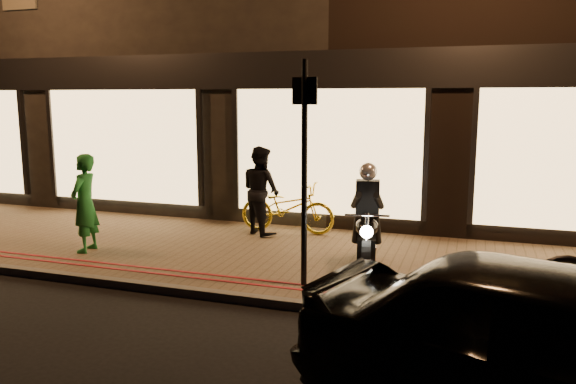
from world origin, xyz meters
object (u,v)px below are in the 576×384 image
at_px(bicycle_gold, 287,208).
at_px(person_green, 85,203).
at_px(parked_car, 575,359).
at_px(motorcycle, 367,230).
at_px(sign_post, 304,162).

relative_size(bicycle_gold, person_green, 1.12).
height_order(person_green, parked_car, person_green).
bearing_deg(bicycle_gold, motorcycle, -136.97).
relative_size(sign_post, person_green, 1.85).
xyz_separation_m(motorcycle, bicycle_gold, (-1.86, 1.92, -0.14)).
bearing_deg(parked_car, sign_post, 64.70).
xyz_separation_m(bicycle_gold, parked_car, (4.08, -5.43, 0.13)).
distance_m(motorcycle, bicycle_gold, 2.68).
height_order(motorcycle, sign_post, sign_post).
bearing_deg(person_green, sign_post, 74.42).
relative_size(motorcycle, bicycle_gold, 1.06).
xyz_separation_m(motorcycle, parked_car, (2.22, -3.51, -0.01)).
distance_m(person_green, parked_car, 7.50).
xyz_separation_m(motorcycle, sign_post, (-0.69, -0.87, 1.06)).
bearing_deg(sign_post, parked_car, -42.33).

